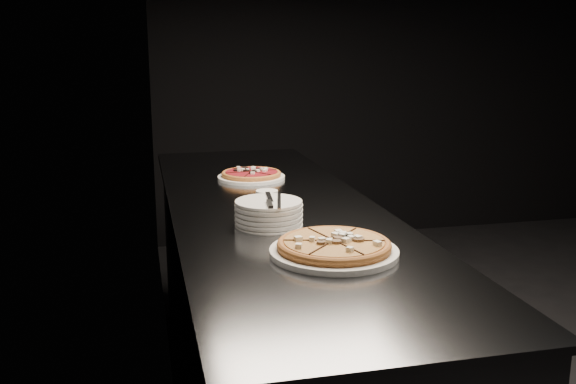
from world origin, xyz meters
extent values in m
cube|color=black|center=(-2.50, 0.00, 1.40)|extent=(0.02, 5.00, 2.80)
cube|color=black|center=(0.00, 2.50, 1.40)|extent=(5.00, 0.02, 2.80)
cube|color=slate|center=(-2.13, 0.00, 0.45)|extent=(0.70, 2.40, 0.90)
cube|color=slate|center=(-2.13, 0.00, 0.91)|extent=(0.74, 2.44, 0.02)
cylinder|color=white|center=(-2.08, -0.59, 0.93)|extent=(0.36, 0.36, 0.02)
cylinder|color=#B77237|center=(-2.08, -0.59, 0.94)|extent=(0.38, 0.38, 0.01)
torus|color=#B77237|center=(-2.08, -0.59, 0.95)|extent=(0.39, 0.39, 0.02)
cylinder|color=#F8B252|center=(-2.08, -0.59, 0.96)|extent=(0.34, 0.34, 0.01)
cylinder|color=white|center=(-2.13, 0.47, 0.93)|extent=(0.29, 0.29, 0.01)
cylinder|color=#B77237|center=(-2.13, 0.47, 0.94)|extent=(0.28, 0.28, 0.01)
torus|color=#B77237|center=(-2.13, 0.47, 0.94)|extent=(0.28, 0.28, 0.02)
cylinder|color=maroon|center=(-2.13, 0.47, 0.95)|extent=(0.25, 0.25, 0.01)
cylinder|color=white|center=(-2.20, -0.26, 0.93)|extent=(0.22, 0.22, 0.02)
cylinder|color=white|center=(-2.20, -0.26, 0.94)|extent=(0.22, 0.22, 0.02)
cylinder|color=white|center=(-2.20, -0.26, 0.96)|extent=(0.22, 0.22, 0.02)
cylinder|color=white|center=(-2.20, -0.26, 0.98)|extent=(0.22, 0.22, 0.02)
cylinder|color=white|center=(-2.20, -0.26, 0.99)|extent=(0.22, 0.22, 0.02)
cube|color=silver|center=(-2.19, -0.21, 1.00)|extent=(0.03, 0.14, 0.00)
cube|color=black|center=(-2.21, -0.31, 1.01)|extent=(0.02, 0.09, 0.01)
cube|color=silver|center=(-2.17, -0.27, 1.00)|extent=(0.10, 0.20, 0.00)
cylinder|color=silver|center=(-2.17, -0.06, 0.95)|extent=(0.08, 0.08, 0.07)
cylinder|color=black|center=(-2.17, -0.06, 0.98)|extent=(0.06, 0.06, 0.01)
camera|label=1|loc=(-2.59, -2.20, 1.49)|focal=40.00mm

